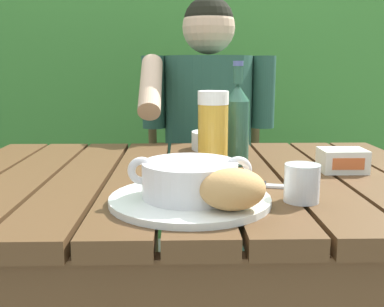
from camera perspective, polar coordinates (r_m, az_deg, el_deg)
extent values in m
cube|color=#50351D|center=(1.09, -19.92, -3.37)|extent=(0.12, 0.81, 0.04)
cube|color=#50351D|center=(1.06, -13.49, -3.44)|extent=(0.12, 0.81, 0.04)
cube|color=#50351D|center=(1.04, -6.74, -3.47)|extent=(0.12, 0.81, 0.04)
cube|color=#50351D|center=(1.04, 0.16, -3.45)|extent=(0.12, 0.81, 0.04)
cube|color=#50351D|center=(1.05, 7.02, -3.38)|extent=(0.12, 0.81, 0.04)
cube|color=#50351D|center=(1.07, 13.64, -3.26)|extent=(0.12, 0.81, 0.04)
cube|color=#50351D|center=(1.11, 19.87, -3.12)|extent=(0.12, 0.81, 0.04)
cube|color=#50351D|center=(0.71, 1.06, -15.60)|extent=(1.08, 0.03, 0.08)
cube|color=#50351D|center=(1.41, -0.27, -1.96)|extent=(1.08, 0.03, 0.08)
cube|color=#50351D|center=(1.58, -19.89, -12.80)|extent=(0.06, 0.06, 0.69)
cube|color=#50351D|center=(1.60, 19.12, -12.46)|extent=(0.06, 0.06, 0.69)
cube|color=#397830|center=(2.74, -0.88, 8.42)|extent=(3.36, 0.60, 1.68)
cylinder|color=#4C3823|center=(3.08, -19.85, 1.90)|extent=(0.10, 0.10, 1.02)
sphere|color=#397830|center=(3.06, -20.81, 16.11)|extent=(0.91, 0.91, 0.91)
cylinder|color=#4C3823|center=(3.01, -16.61, 3.59)|extent=(0.10, 0.10, 1.20)
cylinder|color=#4C3823|center=(2.94, -12.02, 9.26)|extent=(0.10, 0.10, 1.77)
cylinder|color=#453B1E|center=(1.80, 9.49, -13.61)|extent=(0.04, 0.04, 0.44)
cylinder|color=#453B1E|center=(1.77, -5.44, -13.89)|extent=(0.04, 0.04, 0.44)
cylinder|color=#453B1E|center=(2.13, 7.59, -9.48)|extent=(0.04, 0.04, 0.44)
cylinder|color=#453B1E|center=(2.11, -4.75, -9.64)|extent=(0.04, 0.04, 0.44)
cube|color=#453B1E|center=(1.86, 1.78, -5.03)|extent=(0.49, 0.41, 0.02)
cylinder|color=#453B1E|center=(2.02, 7.92, 2.81)|extent=(0.04, 0.04, 0.48)
cylinder|color=#453B1E|center=(2.00, -4.96, 2.78)|extent=(0.04, 0.04, 0.48)
cube|color=#453B1E|center=(2.01, 1.51, 0.78)|extent=(0.45, 0.02, 0.04)
cube|color=#453B1E|center=(1.99, 1.52, 4.18)|extent=(0.45, 0.02, 0.04)
cube|color=#453B1E|center=(1.98, 1.54, 7.64)|extent=(0.45, 0.02, 0.04)
cylinder|color=#264F3E|center=(1.67, 5.35, -15.24)|extent=(0.11, 0.11, 0.45)
cylinder|color=#264F3E|center=(1.66, 5.12, -4.85)|extent=(0.13, 0.40, 0.13)
cylinder|color=#264F3E|center=(1.66, -0.70, -15.37)|extent=(0.11, 0.11, 0.45)
cylinder|color=#264F3E|center=(1.65, -0.77, -4.91)|extent=(0.13, 0.40, 0.13)
cylinder|color=#264F3E|center=(1.70, 2.03, 3.92)|extent=(0.32, 0.32, 0.49)
sphere|color=tan|center=(1.70, 2.11, 15.48)|extent=(0.19, 0.19, 0.19)
sphere|color=black|center=(1.70, 2.11, 16.12)|extent=(0.18, 0.18, 0.18)
cylinder|color=#264F3E|center=(1.70, 8.91, 7.59)|extent=(0.08, 0.08, 0.26)
cylinder|color=#264F3E|center=(1.67, -4.82, 7.63)|extent=(0.08, 0.08, 0.26)
cylinder|color=tan|center=(1.51, -5.18, 8.41)|extent=(0.07, 0.25, 0.21)
cylinder|color=white|center=(0.81, -0.26, -5.77)|extent=(0.29, 0.29, 0.01)
cylinder|color=white|center=(0.80, -0.26, -3.23)|extent=(0.17, 0.17, 0.06)
cylinder|color=orange|center=(0.80, -0.26, -2.27)|extent=(0.15, 0.15, 0.01)
torus|color=white|center=(0.80, -6.30, -2.16)|extent=(0.05, 0.01, 0.05)
torus|color=white|center=(0.81, 5.75, -2.09)|extent=(0.05, 0.01, 0.05)
ellipsoid|color=tan|center=(0.73, 5.11, -4.47)|extent=(0.12, 0.09, 0.07)
cylinder|color=gold|center=(1.04, 2.63, 1.94)|extent=(0.07, 0.07, 0.15)
cylinder|color=white|center=(1.03, 2.68, 6.99)|extent=(0.07, 0.07, 0.03)
cylinder|color=#2B5741|center=(1.12, 5.63, 2.56)|extent=(0.06, 0.06, 0.16)
cone|color=#2B5741|center=(1.11, 5.73, 7.61)|extent=(0.06, 0.06, 0.04)
cylinder|color=#2B5741|center=(1.11, 5.77, 9.75)|extent=(0.02, 0.02, 0.04)
cylinder|color=#4D578E|center=(1.11, 5.80, 11.14)|extent=(0.02, 0.02, 0.01)
cylinder|color=silver|center=(0.84, 13.57, -3.61)|extent=(0.06, 0.06, 0.07)
cube|color=white|center=(1.10, 18.28, -0.82)|extent=(0.10, 0.08, 0.05)
cube|color=#D76532|center=(1.07, 18.98, -1.25)|extent=(0.07, 0.00, 0.03)
cube|color=silver|center=(0.93, 11.13, -4.06)|extent=(0.12, 0.05, 0.00)
cube|color=black|center=(0.93, 7.30, -3.76)|extent=(0.07, 0.03, 0.01)
cylinder|color=white|center=(1.33, 3.02, 1.65)|extent=(0.14, 0.14, 0.05)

